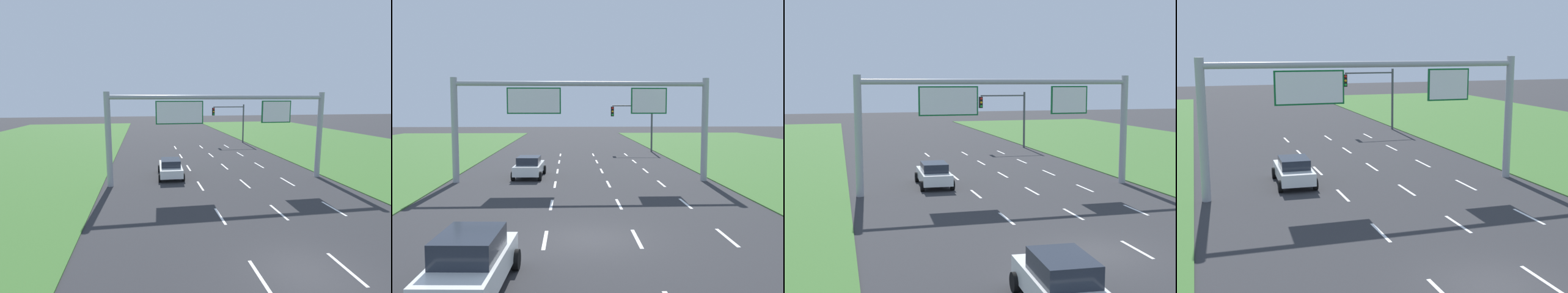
# 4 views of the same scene
# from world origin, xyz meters

# --- Properties ---
(ground_plane) EXTENTS (200.00, 200.00, 0.00)m
(ground_plane) POSITION_xyz_m (0.00, 0.00, 0.00)
(ground_plane) COLOR #2D2D30
(lane_dashes_inner_left) EXTENTS (0.14, 50.40, 0.01)m
(lane_dashes_inner_left) POSITION_xyz_m (-1.75, 6.00, 0.00)
(lane_dashes_inner_left) COLOR white
(lane_dashes_inner_left) RESTS_ON ground_plane
(lane_dashes_inner_right) EXTENTS (0.14, 50.40, 0.01)m
(lane_dashes_inner_right) POSITION_xyz_m (1.75, 6.00, 0.00)
(lane_dashes_inner_right) COLOR white
(lane_dashes_inner_right) RESTS_ON ground_plane
(lane_dashes_slip) EXTENTS (0.14, 50.40, 0.01)m
(lane_dashes_slip) POSITION_xyz_m (5.25, 6.00, 0.00)
(lane_dashes_slip) COLOR white
(lane_dashes_slip) RESTS_ON ground_plane
(car_near_red) EXTENTS (2.21, 4.40, 1.52)m
(car_near_red) POSITION_xyz_m (-3.70, 15.14, 0.77)
(car_near_red) COLOR white
(car_near_red) RESTS_ON ground_plane
(car_lead_silver) EXTENTS (2.22, 4.53, 1.69)m
(car_lead_silver) POSITION_xyz_m (-3.47, -4.67, 0.85)
(car_lead_silver) COLOR white
(car_lead_silver) RESTS_ON ground_plane
(sign_gantry) EXTENTS (17.24, 0.44, 7.00)m
(sign_gantry) POSITION_xyz_m (-0.01, 13.05, 4.88)
(sign_gantry) COLOR #9EA0A5
(sign_gantry) RESTS_ON ground_plane
(traffic_light_mast) EXTENTS (4.76, 0.49, 5.60)m
(traffic_light_mast) POSITION_xyz_m (6.64, 32.94, 3.87)
(traffic_light_mast) COLOR #47494F
(traffic_light_mast) RESTS_ON ground_plane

